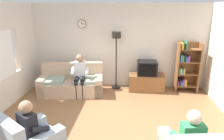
{
  "coord_description": "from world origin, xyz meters",
  "views": [
    {
      "loc": [
        0.41,
        -3.79,
        2.56
      ],
      "look_at": [
        -0.03,
        0.82,
        1.1
      ],
      "focal_mm": 31.89,
      "sensor_mm": 36.0,
      "label": 1
    }
  ],
  "objects_px": {
    "floor_lamp": "(116,44)",
    "person_in_right_armchair": "(189,137)",
    "couch": "(72,83)",
    "person_on_couch": "(80,73)",
    "tv": "(147,68)",
    "bookshelf": "(186,67)",
    "tv_stand": "(146,82)",
    "person_in_left_armchair": "(33,126)"
  },
  "relations": [
    {
      "from": "tv",
      "to": "bookshelf",
      "type": "relative_size",
      "value": 0.38
    },
    {
      "from": "tv_stand",
      "to": "person_in_left_armchair",
      "type": "relative_size",
      "value": 0.98
    },
    {
      "from": "person_on_couch",
      "to": "bookshelf",
      "type": "bearing_deg",
      "value": 11.2
    },
    {
      "from": "floor_lamp",
      "to": "person_on_couch",
      "type": "xyz_separation_m",
      "value": [
        -1.03,
        -0.66,
        -0.75
      ]
    },
    {
      "from": "bookshelf",
      "to": "floor_lamp",
      "type": "xyz_separation_m",
      "value": [
        -2.17,
        0.03,
        0.66
      ]
    },
    {
      "from": "bookshelf",
      "to": "person_on_couch",
      "type": "distance_m",
      "value": 3.26
    },
    {
      "from": "tv_stand",
      "to": "floor_lamp",
      "type": "distance_m",
      "value": 1.54
    },
    {
      "from": "person_in_left_armchair",
      "to": "tv",
      "type": "bearing_deg",
      "value": 56.06
    },
    {
      "from": "person_in_right_armchair",
      "to": "bookshelf",
      "type": "bearing_deg",
      "value": 77.19
    },
    {
      "from": "bookshelf",
      "to": "floor_lamp",
      "type": "distance_m",
      "value": 2.27
    },
    {
      "from": "tv",
      "to": "person_in_left_armchair",
      "type": "xyz_separation_m",
      "value": [
        -2.15,
        -3.19,
        -0.14
      ]
    },
    {
      "from": "tv_stand",
      "to": "floor_lamp",
      "type": "relative_size",
      "value": 0.59
    },
    {
      "from": "couch",
      "to": "person_in_right_armchair",
      "type": "bearing_deg",
      "value": -45.64
    },
    {
      "from": "tv_stand",
      "to": "tv",
      "type": "distance_m",
      "value": 0.48
    },
    {
      "from": "person_in_right_armchair",
      "to": "person_on_couch",
      "type": "bearing_deg",
      "value": 132.12
    },
    {
      "from": "tv",
      "to": "floor_lamp",
      "type": "height_order",
      "value": "floor_lamp"
    },
    {
      "from": "tv",
      "to": "bookshelf",
      "type": "distance_m",
      "value": 1.2
    },
    {
      "from": "tv_stand",
      "to": "tv",
      "type": "bearing_deg",
      "value": -90.0
    },
    {
      "from": "floor_lamp",
      "to": "person_in_left_armchair",
      "type": "xyz_separation_m",
      "value": [
        -1.17,
        -3.32,
        -0.85
      ]
    },
    {
      "from": "tv_stand",
      "to": "person_on_couch",
      "type": "distance_m",
      "value": 2.13
    },
    {
      "from": "floor_lamp",
      "to": "tv",
      "type": "bearing_deg",
      "value": -7.19
    },
    {
      "from": "floor_lamp",
      "to": "person_in_right_armchair",
      "type": "height_order",
      "value": "floor_lamp"
    },
    {
      "from": "person_in_left_armchair",
      "to": "person_in_right_armchair",
      "type": "bearing_deg",
      "value": -0.98
    },
    {
      "from": "couch",
      "to": "bookshelf",
      "type": "xyz_separation_m",
      "value": [
        3.51,
        0.52,
        0.48
      ]
    },
    {
      "from": "tv",
      "to": "person_on_couch",
      "type": "xyz_separation_m",
      "value": [
        -2.01,
        -0.54,
        -0.05
      ]
    },
    {
      "from": "tv_stand",
      "to": "bookshelf",
      "type": "relative_size",
      "value": 0.7
    },
    {
      "from": "tv_stand",
      "to": "person_on_couch",
      "type": "xyz_separation_m",
      "value": [
        -2.01,
        -0.56,
        0.43
      ]
    },
    {
      "from": "couch",
      "to": "tv",
      "type": "relative_size",
      "value": 3.33
    },
    {
      "from": "couch",
      "to": "person_in_left_armchair",
      "type": "xyz_separation_m",
      "value": [
        0.16,
        -2.77,
        0.29
      ]
    },
    {
      "from": "bookshelf",
      "to": "person_in_left_armchair",
      "type": "xyz_separation_m",
      "value": [
        -3.34,
        -3.29,
        -0.19
      ]
    },
    {
      "from": "couch",
      "to": "person_in_right_armchair",
      "type": "distance_m",
      "value": 3.94
    },
    {
      "from": "couch",
      "to": "person_on_couch",
      "type": "distance_m",
      "value": 0.5
    },
    {
      "from": "bookshelf",
      "to": "person_in_left_armchair",
      "type": "distance_m",
      "value": 4.69
    },
    {
      "from": "couch",
      "to": "bookshelf",
      "type": "bearing_deg",
      "value": 8.5
    },
    {
      "from": "person_in_right_armchair",
      "to": "floor_lamp",
      "type": "bearing_deg",
      "value": 112.8
    },
    {
      "from": "person_in_left_armchair",
      "to": "person_on_couch",
      "type": "bearing_deg",
      "value": 86.92
    },
    {
      "from": "couch",
      "to": "person_in_right_armchair",
      "type": "height_order",
      "value": "person_in_right_armchair"
    },
    {
      "from": "couch",
      "to": "tv",
      "type": "distance_m",
      "value": 2.39
    },
    {
      "from": "floor_lamp",
      "to": "person_in_right_armchair",
      "type": "distance_m",
      "value": 3.74
    },
    {
      "from": "person_in_left_armchair",
      "to": "floor_lamp",
      "type": "bearing_deg",
      "value": 70.56
    },
    {
      "from": "person_on_couch",
      "to": "floor_lamp",
      "type": "bearing_deg",
      "value": 32.76
    },
    {
      "from": "bookshelf",
      "to": "person_on_couch",
      "type": "height_order",
      "value": "bookshelf"
    }
  ]
}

